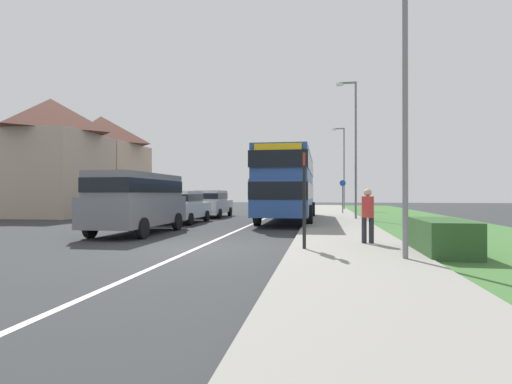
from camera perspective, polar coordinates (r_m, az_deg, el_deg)
The scene contains 16 objects.
ground_plane at distance 11.46m, azimuth -8.32°, elevation -7.89°, with size 120.00×120.00×0.00m, color #2D3033.
lane_marking_centre at distance 19.20m, azimuth -1.07°, elevation -4.79°, with size 0.14×60.00×0.01m, color silver.
pavement_near_side at distance 16.91m, azimuth 11.88°, elevation -5.21°, with size 3.20×68.00×0.12m, color gray.
grass_verge_seaward at distance 17.64m, azimuth 26.03°, elevation -5.05°, with size 6.00×68.00×0.08m, color #3D6B33.
roadside_hedge at distance 10.72m, azimuth 24.87°, elevation -5.98°, with size 1.10×2.49×0.90m, color #2D5128.
double_decker_bus at distance 22.21m, azimuth 4.61°, elevation 1.35°, with size 2.80×10.99×3.70m.
parked_van_grey at distance 15.90m, azimuth -16.42°, elevation -0.85°, with size 2.11×5.29×2.29m.
parked_car_white at distance 21.08m, azimuth -10.43°, elevation -1.90°, with size 1.92×4.50×1.66m.
parked_car_silver at distance 26.27m, azimuth -6.30°, elevation -1.51°, with size 1.92×4.59×1.73m.
pedestrian_at_stop at distance 11.85m, azimuth 15.59°, elevation -2.90°, with size 0.34×0.34×1.67m.
bus_stop_sign at distance 10.35m, azimuth 6.87°, elevation -0.17°, with size 0.09×0.52×2.60m.
cycle_route_sign at distance 29.89m, azimuth 12.21°, elevation -0.43°, with size 0.44×0.08×2.52m.
street_lamp_near at distance 9.66m, azimuth 19.78°, elevation 15.92°, with size 1.14×0.20×7.33m.
street_lamp_mid at distance 23.55m, azimuth 13.75°, elevation 7.00°, with size 1.14×0.20×7.88m.
street_lamp_far at distance 37.66m, azimuth 12.24°, elevation 4.03°, with size 1.14×0.20×7.55m.
house_terrace_far_side at distance 32.80m, azimuth -23.94°, elevation 4.01°, with size 6.17×12.35×7.90m.
Camera 1 is at (3.43, -10.83, 1.53)m, focal length 28.16 mm.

